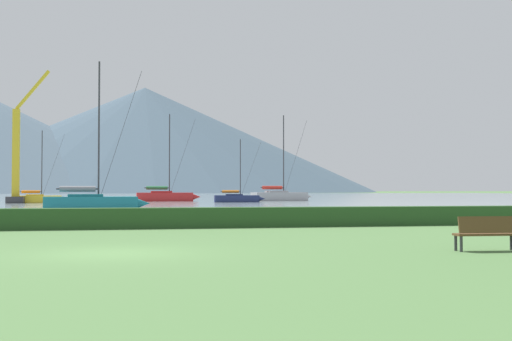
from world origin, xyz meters
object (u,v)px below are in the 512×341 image
sailboat_slip_1 (165,196)px  sailboat_slip_6 (38,198)px  sailboat_slip_0 (237,198)px  park_bench_near_path (488,231)px  dock_crane (17,162)px  sailboat_slip_5 (92,202)px  sailboat_slip_3 (280,196)px

sailboat_slip_1 → sailboat_slip_6: size_ratio=1.36×
sailboat_slip_0 → park_bench_near_path: (-4.88, -67.71, -0.02)m
park_bench_near_path → dock_crane: size_ratio=0.11×
sailboat_slip_1 → sailboat_slip_5: size_ratio=1.05×
dock_crane → sailboat_slip_6: bearing=37.2°
sailboat_slip_3 → sailboat_slip_1: bearing=169.7°
sailboat_slip_0 → sailboat_slip_1: 12.30m
sailboat_slip_0 → park_bench_near_path: size_ratio=4.54×
sailboat_slip_1 → park_bench_near_path: bearing=-87.7°
sailboat_slip_1 → dock_crane: bearing=-154.3°
sailboat_slip_0 → sailboat_slip_1: bearing=139.1°
sailboat_slip_5 → park_bench_near_path: 38.25m
sailboat_slip_1 → sailboat_slip_3: 16.49m
sailboat_slip_5 → dock_crane: (-10.24, 30.93, 4.29)m
sailboat_slip_1 → sailboat_slip_0: bearing=-45.4°
sailboat_slip_1 → sailboat_slip_6: 17.80m
sailboat_slip_5 → sailboat_slip_6: size_ratio=1.30×
sailboat_slip_3 → sailboat_slip_0: bearing=-142.2°
dock_crane → sailboat_slip_0: bearing=1.0°
sailboat_slip_0 → sailboat_slip_6: size_ratio=0.91×
sailboat_slip_1 → dock_crane: dock_crane is taller
sailboat_slip_1 → sailboat_slip_3: (16.49, -0.32, 0.02)m
sailboat_slip_0 → sailboat_slip_5: (-16.96, -31.41, 0.14)m
sailboat_slip_5 → dock_crane: dock_crane is taller
sailboat_slip_5 → sailboat_slip_3: bearing=52.3°
park_bench_near_path → sailboat_slip_5: bearing=111.5°
sailboat_slip_3 → sailboat_slip_5: 46.80m
sailboat_slip_3 → sailboat_slip_6: sailboat_slip_3 is taller
sailboat_slip_0 → sailboat_slip_5: size_ratio=0.70×
sailboat_slip_3 → park_bench_near_path: size_ratio=6.88×
sailboat_slip_0 → park_bench_near_path: bearing=-90.2°
sailboat_slip_0 → sailboat_slip_1: (-8.74, 8.65, 0.20)m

